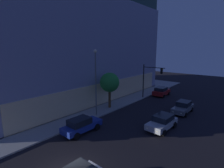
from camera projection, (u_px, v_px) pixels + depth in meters
name	position (u px, v px, depth m)	size (l,w,h in m)	color
modern_building	(61.00, 43.00, 35.24)	(35.28, 25.10, 20.16)	#4C4C51
traffic_light_far_corner	(150.00, 76.00, 30.82)	(0.37, 3.97, 6.01)	black
street_lamp_sidewalk	(96.00, 75.00, 22.59)	(0.44, 0.44, 8.62)	slate
sidewalk_tree	(110.00, 83.00, 25.93)	(2.88, 2.88, 5.29)	#54391E
car_blue	(81.00, 125.00, 18.82)	(4.55, 2.00, 1.64)	navy
car_silver	(162.00, 122.00, 19.63)	(4.31, 2.27, 1.59)	#B7BABF
car_grey	(183.00, 107.00, 24.76)	(4.38, 2.00, 1.61)	slate
car_red	(161.00, 91.00, 33.87)	(4.40, 2.38, 1.66)	maroon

